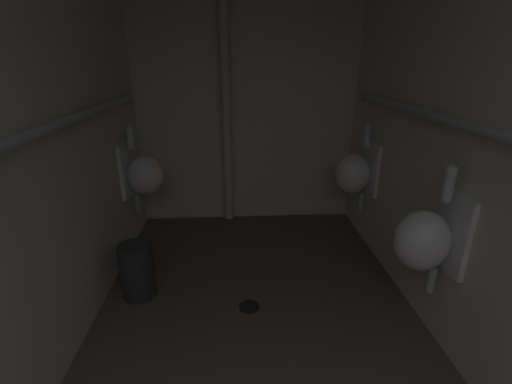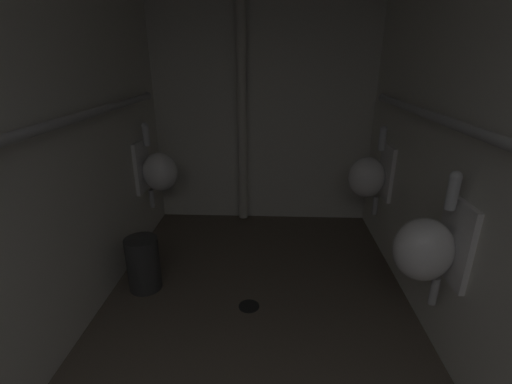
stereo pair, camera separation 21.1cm
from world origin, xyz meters
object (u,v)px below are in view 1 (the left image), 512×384
object	(u,v)px
urinal_right_mid	(426,239)
waste_bin	(137,271)
urinal_left_mid	(143,174)
floor_drain	(249,306)
standpipe_back_wall	(226,100)
urinal_right_far	(355,173)

from	to	relation	value
urinal_right_mid	waste_bin	bearing A→B (deg)	163.71
urinal_left_mid	floor_drain	xyz separation A→B (m)	(0.85, -0.93, -0.65)
urinal_left_mid	urinal_right_mid	xyz separation A→B (m)	(1.79, -1.25, 0.00)
waste_bin	urinal_right_mid	bearing A→B (deg)	-16.29
urinal_right_mid	standpipe_back_wall	world-z (taller)	standpipe_back_wall
floor_drain	waste_bin	xyz separation A→B (m)	(-0.76, 0.18, 0.19)
urinal_right_far	waste_bin	bearing A→B (deg)	-158.13
urinal_left_mid	urinal_right_mid	bearing A→B (deg)	-34.97
floor_drain	waste_bin	size ratio (longest dim) A/B	0.36
urinal_right_far	floor_drain	bearing A→B (deg)	-137.45
urinal_right_mid	waste_bin	xyz separation A→B (m)	(-1.70, 0.50, -0.46)
floor_drain	urinal_left_mid	bearing A→B (deg)	132.13
urinal_right_far	standpipe_back_wall	xyz separation A→B (m)	(-1.09, 0.51, 0.55)
standpipe_back_wall	waste_bin	xyz separation A→B (m)	(-0.62, -1.20, -1.01)
urinal_left_mid	standpipe_back_wall	xyz separation A→B (m)	(0.70, 0.45, 0.55)
urinal_right_mid	floor_drain	distance (m)	1.19
urinal_right_far	waste_bin	size ratio (longest dim) A/B	1.92
floor_drain	urinal_right_far	bearing A→B (deg)	42.55
urinal_left_mid	waste_bin	world-z (taller)	urinal_left_mid
urinal_right_mid	urinal_left_mid	bearing A→B (deg)	145.03
floor_drain	waste_bin	bearing A→B (deg)	166.58
standpipe_back_wall	floor_drain	bearing A→B (deg)	-83.99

